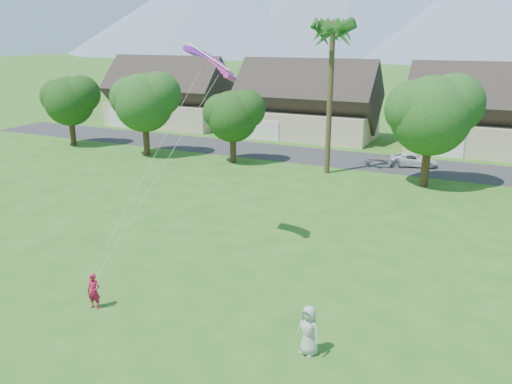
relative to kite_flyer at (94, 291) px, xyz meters
The scene contains 9 objects.
ground 5.30m from the kite_flyer, 34.48° to the right, with size 500.00×500.00×0.00m, color #2D6019.
street 31.34m from the kite_flyer, 82.07° to the left, with size 90.00×7.00×0.01m, color #2D2D30.
kite_flyer is the anchor object (origin of this frame).
watcher 9.38m from the kite_flyer, ahead, with size 0.94×0.61×1.93m, color #B1B0AD.
parked_car 32.19m from the kite_flyer, 74.57° to the left, with size 1.92×4.16×1.16m, color white.
houses_row 40.40m from the kite_flyer, 83.14° to the left, with size 72.75×8.19×8.86m.
tree_row 25.48m from the kite_flyer, 82.74° to the left, with size 62.27×6.67×8.45m.
fan_palm 27.90m from the kite_flyer, 84.80° to the left, with size 3.00×3.00×13.80m.
parafoil_kite 12.21m from the kite_flyer, 78.42° to the left, with size 2.89×1.09×0.50m.
Camera 1 is at (9.96, -11.26, 11.15)m, focal length 35.00 mm.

